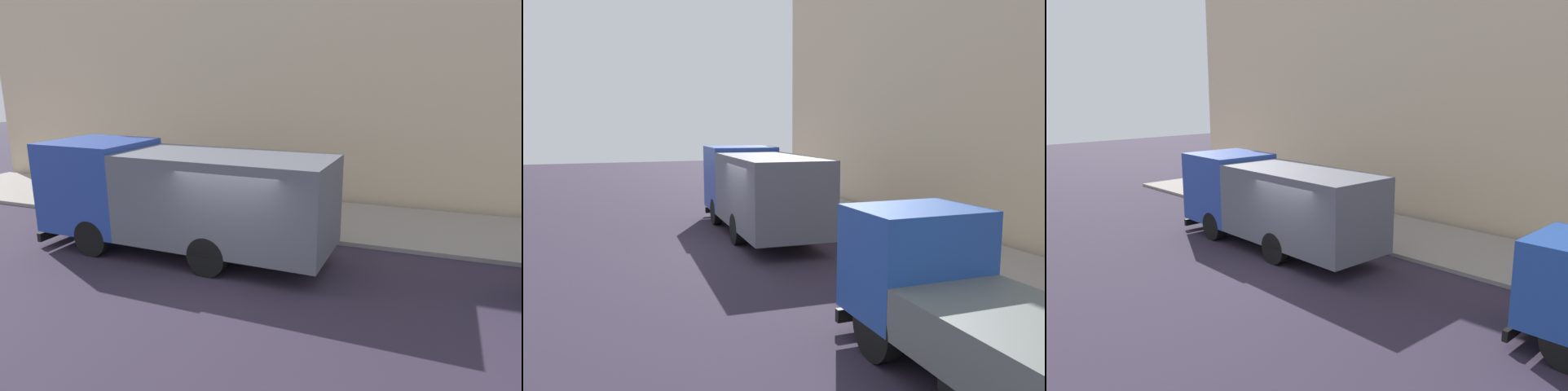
{
  "view_description": "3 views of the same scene",
  "coord_description": "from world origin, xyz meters",
  "views": [
    {
      "loc": [
        -8.85,
        -3.99,
        4.48
      ],
      "look_at": [
        1.21,
        -0.32,
        1.73
      ],
      "focal_mm": 30.89,
      "sensor_mm": 36.0,
      "label": 1
    },
    {
      "loc": [
        -4.07,
        -14.38,
        3.63
      ],
      "look_at": [
        1.02,
        -0.72,
        1.64
      ],
      "focal_mm": 34.86,
      "sensor_mm": 36.0,
      "label": 2
    },
    {
      "loc": [
        -9.69,
        -10.71,
        5.2
      ],
      "look_at": [
        1.63,
        0.9,
        1.79
      ],
      "focal_mm": 35.59,
      "sensor_mm": 36.0,
      "label": 3
    }
  ],
  "objects": [
    {
      "name": "building_facade",
      "position": [
        7.68,
        0.0,
        6.16
      ],
      "size": [
        0.5,
        30.0,
        12.31
      ],
      "primitive_type": "cube",
      "color": "beige",
      "rests_on": "ground"
    },
    {
      "name": "large_utility_truck",
      "position": [
        1.04,
        1.85,
        1.6
      ],
      "size": [
        2.64,
        8.0,
        2.88
      ],
      "rotation": [
        0.0,
        0.0,
        -0.03
      ],
      "color": "#25419D",
      "rests_on": "ground"
    },
    {
      "name": "sidewalk",
      "position": [
        5.09,
        0.0,
        0.06
      ],
      "size": [
        4.18,
        30.0,
        0.12
      ],
      "primitive_type": "cube",
      "color": "gray",
      "rests_on": "ground"
    },
    {
      "name": "ground",
      "position": [
        0.0,
        0.0,
        0.0
      ],
      "size": [
        80.0,
        80.0,
        0.0
      ],
      "primitive_type": "plane",
      "color": "#2D2536"
    },
    {
      "name": "traffic_cone_orange",
      "position": [
        3.97,
        6.2,
        0.41
      ],
      "size": [
        0.4,
        0.4,
        0.57
      ],
      "primitive_type": "cone",
      "color": "orange",
      "rests_on": "sidewalk"
    },
    {
      "name": "pedestrian_walking",
      "position": [
        5.2,
        4.45,
        1.03
      ],
      "size": [
        0.43,
        0.43,
        1.71
      ],
      "rotation": [
        0.0,
        0.0,
        6.03
      ],
      "color": "black",
      "rests_on": "sidewalk"
    }
  ]
}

